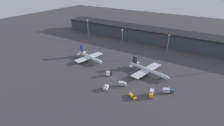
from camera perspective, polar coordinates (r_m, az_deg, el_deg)
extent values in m
plane|color=#423F44|center=(137.01, -0.20, -5.05)|extent=(600.00, 600.00, 0.00)
cube|color=#3D424C|center=(219.05, 14.18, 8.43)|extent=(252.82, 24.16, 14.82)
cube|color=black|center=(216.87, 14.41, 10.45)|extent=(252.82, 26.16, 1.20)
cylinder|color=white|center=(166.85, -7.22, 1.90)|extent=(30.06, 9.99, 3.26)
cylinder|color=#2D519E|center=(167.08, -7.20, 1.72)|extent=(28.48, 9.18, 2.77)
cone|color=white|center=(155.52, -3.55, 0.20)|extent=(4.51, 3.90, 3.10)
cone|color=white|center=(178.92, -10.44, 3.45)|extent=(5.39, 3.80, 2.77)
cube|color=#2D519E|center=(174.34, -9.90, 4.67)|extent=(4.53, 1.42, 7.30)
cube|color=white|center=(176.57, -9.89, 3.27)|extent=(5.56, 10.99, 0.24)
cube|color=white|center=(168.11, -7.53, 1.92)|extent=(13.61, 30.11, 0.36)
cylinder|color=gray|center=(172.53, -5.18, 2.28)|extent=(3.90, 2.56, 1.79)
cylinder|color=gray|center=(163.59, -9.56, 0.63)|extent=(3.90, 2.56, 1.79)
cylinder|color=black|center=(160.33, -4.83, 0.05)|extent=(0.50, 0.50, 1.47)
cylinder|color=black|center=(169.62, -7.14, 1.44)|extent=(0.50, 0.50, 1.47)
cylinder|color=black|center=(168.21, -7.84, 1.18)|extent=(0.50, 0.50, 1.47)
cylinder|color=silver|center=(145.10, 11.79, -2.35)|extent=(33.56, 10.81, 3.26)
cylinder|color=#333842|center=(145.37, 11.77, -2.55)|extent=(31.81, 9.95, 2.77)
cone|color=silver|center=(137.69, 17.91, -4.79)|extent=(4.51, 3.90, 3.10)
cone|color=silver|center=(154.20, 6.31, -0.05)|extent=(5.39, 3.81, 2.77)
cube|color=#333842|center=(150.22, 7.52, 1.00)|extent=(4.54, 1.42, 6.00)
cube|color=silver|center=(152.36, 7.23, -0.34)|extent=(5.90, 12.46, 0.24)
cube|color=silver|center=(146.08, 11.24, -2.27)|extent=(14.56, 34.18, 0.36)
cylinder|color=gray|center=(153.26, 13.51, -1.59)|extent=(3.90, 2.56, 1.79)
cylinder|color=gray|center=(139.30, 9.33, -4.13)|extent=(3.90, 2.56, 1.79)
cylinder|color=black|center=(141.15, 15.65, -4.77)|extent=(0.50, 0.50, 1.47)
cylinder|color=black|center=(147.97, 11.46, -2.77)|extent=(0.50, 0.50, 1.47)
cylinder|color=black|center=(146.04, 10.88, -3.12)|extent=(0.50, 0.50, 1.47)
cube|color=#282D38|center=(140.39, -0.43, -3.32)|extent=(2.78, 2.53, 2.39)
cube|color=silver|center=(139.42, -1.37, -3.36)|extent=(3.63, 3.72, 3.19)
cylinder|color=black|center=(141.81, -0.62, -3.68)|extent=(1.02, 1.09, 0.90)
cylinder|color=black|center=(140.34, -0.34, -4.02)|extent=(1.02, 1.09, 0.90)
cylinder|color=black|center=(140.91, -1.72, -3.90)|extent=(1.02, 1.09, 0.90)
cylinder|color=black|center=(139.43, -1.46, -4.25)|extent=(1.02, 1.09, 0.90)
cube|color=gold|center=(116.92, 6.68, -10.63)|extent=(6.69, 5.10, 1.06)
cube|color=black|center=(115.32, 7.16, -10.68)|extent=(1.36, 1.66, 0.80)
cylinder|color=black|center=(116.46, 7.57, -11.35)|extent=(1.05, 0.92, 0.90)
cylinder|color=black|center=(115.68, 6.90, -11.60)|extent=(1.05, 0.92, 0.90)
cylinder|color=black|center=(119.12, 6.42, -10.31)|extent=(1.05, 0.92, 0.90)
cylinder|color=black|center=(118.36, 5.75, -10.54)|extent=(1.05, 0.92, 0.90)
cube|color=#195199|center=(127.01, 18.95, -8.53)|extent=(3.02, 3.06, 1.87)
cube|color=silver|center=(125.70, 17.27, -8.48)|extent=(5.00, 4.25, 2.49)
cylinder|color=black|center=(128.26, 18.68, -8.77)|extent=(1.06, 0.95, 0.90)
cylinder|color=black|center=(126.94, 18.89, -9.20)|extent=(1.06, 0.95, 0.90)
cylinder|color=black|center=(126.95, 16.67, -8.84)|extent=(1.06, 0.95, 0.90)
cylinder|color=black|center=(125.61, 16.86, -9.28)|extent=(1.06, 0.95, 0.90)
cube|color=gold|center=(118.06, 12.56, -10.35)|extent=(2.79, 2.48, 2.38)
cube|color=silver|center=(120.77, 12.81, -9.23)|extent=(3.26, 4.55, 3.17)
cylinder|color=black|center=(119.03, 12.94, -10.93)|extent=(0.79, 1.01, 0.90)
cylinder|color=black|center=(119.13, 12.07, -10.79)|extent=(0.79, 1.01, 0.90)
cylinder|color=black|center=(122.49, 13.21, -9.78)|extent=(0.79, 1.01, 0.90)
cylinder|color=black|center=(122.59, 12.36, -9.65)|extent=(0.79, 1.01, 0.90)
cube|color=white|center=(127.22, 4.31, -6.89)|extent=(2.31, 2.68, 2.06)
cube|color=silver|center=(127.30, 3.01, -6.63)|extent=(3.91, 3.30, 2.74)
cylinder|color=black|center=(128.64, 4.26, -7.16)|extent=(1.04, 0.85, 0.90)
cylinder|color=black|center=(127.24, 4.17, -7.57)|extent=(1.04, 0.85, 0.90)
cylinder|color=black|center=(128.97, 2.74, -7.02)|extent=(1.04, 0.85, 0.90)
cylinder|color=black|center=(127.57, 2.63, -7.43)|extent=(1.04, 0.85, 0.90)
cube|color=white|center=(122.23, -2.20, -8.45)|extent=(2.73, 1.90, 1.70)
cube|color=silver|center=(123.96, -1.80, -7.73)|extent=(3.07, 3.30, 2.27)
cylinder|color=black|center=(122.70, -1.75, -8.92)|extent=(0.82, 1.02, 0.90)
cylinder|color=black|center=(123.25, -2.57, -8.76)|extent=(0.82, 1.02, 0.90)
cylinder|color=black|center=(124.93, -1.30, -8.20)|extent=(0.82, 1.02, 0.90)
cylinder|color=black|center=(125.47, -2.11, -8.05)|extent=(0.82, 1.02, 0.90)
cylinder|color=slate|center=(224.01, -7.89, 10.62)|extent=(0.70, 0.70, 24.27)
sphere|color=beige|center=(221.02, -8.10, 13.80)|extent=(1.80, 1.80, 1.80)
cylinder|color=slate|center=(198.14, 3.31, 7.93)|extent=(0.70, 0.70, 18.64)
sphere|color=beige|center=(195.30, 3.39, 10.70)|extent=(1.80, 1.80, 1.80)
cylinder|color=slate|center=(180.36, 17.69, 5.23)|extent=(0.70, 0.70, 20.84)
sphere|color=beige|center=(176.98, 18.17, 8.56)|extent=(1.80, 1.80, 1.80)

